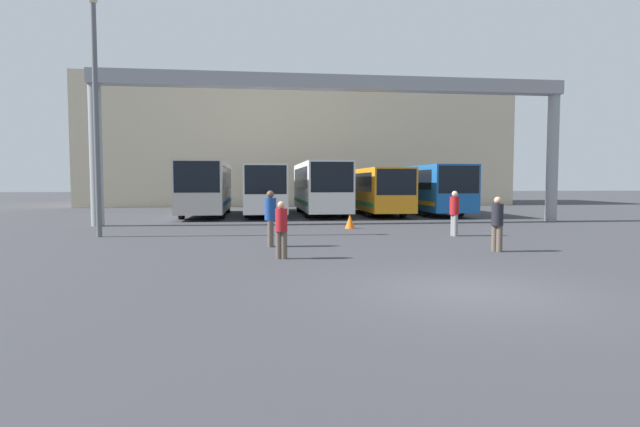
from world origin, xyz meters
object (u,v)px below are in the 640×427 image
at_px(bus_slot_3, 375,188).
at_px(pedestrian_far_center, 270,217).
at_px(bus_slot_0, 206,185).
at_px(pedestrian_near_left, 454,212).
at_px(lamp_post, 96,108).
at_px(pedestrian_near_right, 497,223).
at_px(bus_slot_4, 425,187).
at_px(bus_slot_2, 320,185).
at_px(traffic_cone, 350,221).
at_px(pedestrian_near_center, 281,228).
at_px(bus_slot_1, 264,187).

height_order(bus_slot_3, pedestrian_far_center, bus_slot_3).
relative_size(bus_slot_0, pedestrian_near_left, 5.70).
distance_m(pedestrian_far_center, lamp_post, 8.51).
bearing_deg(pedestrian_near_right, pedestrian_far_center, 35.56).
relative_size(bus_slot_3, bus_slot_4, 0.92).
height_order(bus_slot_4, lamp_post, lamp_post).
xyz_separation_m(bus_slot_0, pedestrian_far_center, (3.57, -15.54, -0.93)).
bearing_deg(bus_slot_0, pedestrian_near_left, -50.53).
bearing_deg(pedestrian_near_right, bus_slot_2, -27.71).
height_order(pedestrian_far_center, traffic_cone, pedestrian_far_center).
distance_m(bus_slot_2, lamp_post, 16.07).
height_order(traffic_cone, lamp_post, lamp_post).
bearing_deg(bus_slot_3, bus_slot_4, 7.36).
bearing_deg(pedestrian_far_center, bus_slot_2, -11.25).
xyz_separation_m(bus_slot_2, bus_slot_3, (3.61, -0.13, -0.21)).
xyz_separation_m(pedestrian_far_center, traffic_cone, (3.79, 5.98, -0.66)).
distance_m(bus_slot_3, pedestrian_near_center, 19.67).
bearing_deg(bus_slot_2, pedestrian_near_center, -100.48).
relative_size(pedestrian_near_center, pedestrian_near_left, 0.90).
bearing_deg(pedestrian_near_right, bus_slot_4, -50.31).
xyz_separation_m(bus_slot_2, pedestrian_near_center, (-3.42, -18.48, -1.06)).
xyz_separation_m(pedestrian_near_center, pedestrian_far_center, (-0.23, 2.65, 0.13)).
bearing_deg(pedestrian_far_center, lamp_post, 61.68).
xyz_separation_m(pedestrian_far_center, pedestrian_near_right, (6.84, -2.04, -0.09)).
bearing_deg(bus_slot_1, bus_slot_2, -11.70).
relative_size(bus_slot_3, pedestrian_near_center, 6.52).
bearing_deg(pedestrian_near_left, lamp_post, 76.22).
bearing_deg(lamp_post, bus_slot_3, 40.91).
bearing_deg(bus_slot_3, lamp_post, -139.09).
height_order(bus_slot_4, traffic_cone, bus_slot_4).
height_order(pedestrian_near_left, traffic_cone, pedestrian_near_left).
bearing_deg(pedestrian_near_left, pedestrian_far_center, 99.99).
bearing_deg(pedestrian_near_center, bus_slot_1, 108.51).
bearing_deg(bus_slot_2, lamp_post, -130.11).
relative_size(bus_slot_3, pedestrian_far_center, 5.66).
height_order(bus_slot_2, lamp_post, lamp_post).
distance_m(pedestrian_far_center, pedestrian_near_right, 7.14).
xyz_separation_m(traffic_cone, lamp_post, (-10.30, -2.21, 4.64)).
relative_size(bus_slot_2, bus_slot_3, 1.02).
xyz_separation_m(bus_slot_3, traffic_cone, (-3.47, -9.72, -1.39)).
relative_size(bus_slot_4, pedestrian_near_center, 7.10).
distance_m(bus_slot_4, traffic_cone, 12.50).
bearing_deg(bus_slot_0, lamp_post, -104.04).
xyz_separation_m(bus_slot_0, traffic_cone, (7.36, -9.56, -1.59)).
bearing_deg(pedestrian_near_right, pedestrian_near_left, -43.54).
xyz_separation_m(bus_slot_1, pedestrian_near_center, (0.19, -19.23, -0.95)).
bearing_deg(bus_slot_4, lamp_post, -144.49).
relative_size(bus_slot_4, pedestrian_far_center, 6.16).
relative_size(pedestrian_near_center, lamp_post, 0.17).
bearing_deg(pedestrian_near_center, lamp_post, 154.37).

